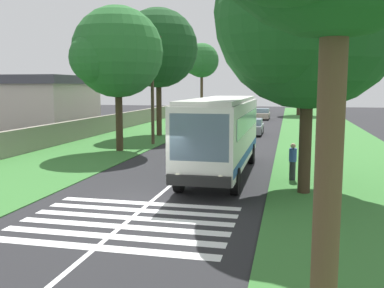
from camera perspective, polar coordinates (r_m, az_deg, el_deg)
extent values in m
plane|color=#262628|center=(16.40, -5.45, -7.60)|extent=(160.00, 160.00, 0.00)
cube|color=#387533|center=(33.07, -10.94, 0.02)|extent=(120.00, 8.00, 0.04)
cube|color=#387533|center=(30.52, 18.59, -0.86)|extent=(120.00, 8.00, 0.04)
cube|color=silver|center=(30.74, 3.22, -0.44)|extent=(110.00, 0.16, 0.01)
cube|color=silver|center=(21.06, 3.94, 1.60)|extent=(11.00, 2.50, 2.90)
cube|color=slate|center=(21.31, 4.08, 3.08)|extent=(9.68, 2.54, 0.85)
cube|color=slate|center=(15.68, 0.94, 0.85)|extent=(0.08, 2.20, 1.74)
cube|color=#1E4C9E|center=(21.19, 3.92, -1.09)|extent=(10.78, 2.53, 0.36)
cube|color=silver|center=(20.96, 3.98, 5.79)|extent=(10.56, 2.30, 0.18)
cube|color=black|center=(15.82, 0.84, -4.89)|extent=(0.16, 2.40, 0.40)
sphere|color=#F2EDCC|center=(16.03, -1.94, -4.25)|extent=(0.24, 0.24, 0.24)
sphere|color=#F2EDCC|center=(15.71, 3.77, -4.51)|extent=(0.24, 0.24, 0.24)
cylinder|color=black|center=(17.74, -1.70, -4.58)|extent=(1.10, 0.32, 1.10)
cylinder|color=black|center=(24.87, 2.51, -1.07)|extent=(1.10, 0.32, 1.10)
cylinder|color=black|center=(17.33, 5.72, -4.91)|extent=(1.10, 0.32, 1.10)
cylinder|color=black|center=(24.58, 7.80, -1.24)|extent=(1.10, 0.32, 1.10)
cube|color=silver|center=(12.21, -12.50, -13.13)|extent=(0.45, 6.80, 0.01)
cube|color=silver|center=(12.98, -10.79, -11.82)|extent=(0.45, 6.80, 0.01)
cube|color=silver|center=(13.77, -9.28, -10.65)|extent=(0.45, 6.80, 0.01)
cube|color=silver|center=(14.56, -7.95, -9.60)|extent=(0.45, 6.80, 0.01)
cube|color=silver|center=(15.37, -6.76, -8.65)|extent=(0.45, 6.80, 0.01)
cube|color=silver|center=(16.19, -5.70, -7.80)|extent=(0.45, 6.80, 0.01)
cube|color=gray|center=(39.34, 7.97, 2.02)|extent=(4.30, 1.75, 0.70)
cube|color=slate|center=(39.19, 7.98, 2.91)|extent=(2.00, 1.61, 0.55)
cylinder|color=black|center=(38.10, 6.63, 1.55)|extent=(0.64, 0.22, 0.64)
cylinder|color=black|center=(40.77, 7.03, 1.93)|extent=(0.64, 0.22, 0.64)
cylinder|color=black|center=(37.97, 8.97, 1.48)|extent=(0.64, 0.22, 0.64)
cylinder|color=black|center=(40.65, 9.22, 1.88)|extent=(0.64, 0.22, 0.64)
cube|color=#B7A893|center=(48.34, 4.58, 3.09)|extent=(4.30, 1.75, 0.70)
cube|color=slate|center=(48.20, 4.58, 3.82)|extent=(2.00, 1.61, 0.55)
cylinder|color=black|center=(47.14, 3.41, 2.73)|extent=(0.64, 0.22, 0.64)
cylinder|color=black|center=(49.80, 3.91, 2.99)|extent=(0.64, 0.22, 0.64)
cylinder|color=black|center=(46.92, 5.29, 2.69)|extent=(0.64, 0.22, 0.64)
cylinder|color=black|center=(49.59, 5.69, 2.95)|extent=(0.64, 0.22, 0.64)
cube|color=#B7A893|center=(57.76, 9.26, 3.74)|extent=(4.30, 1.75, 0.70)
cube|color=slate|center=(57.62, 9.27, 4.35)|extent=(2.00, 1.61, 0.55)
cylinder|color=black|center=(56.48, 8.38, 3.46)|extent=(0.64, 0.22, 0.64)
cylinder|color=black|center=(59.17, 8.58, 3.64)|extent=(0.64, 0.22, 0.64)
cylinder|color=black|center=(56.39, 9.97, 3.42)|extent=(0.64, 0.22, 0.64)
cylinder|color=black|center=(59.08, 10.09, 3.60)|extent=(0.64, 0.22, 0.64)
cylinder|color=#4C3826|center=(57.68, 1.28, 6.53)|extent=(0.37, 0.37, 6.41)
sphere|color=#286B2D|center=(57.77, 1.29, 10.94)|extent=(4.48, 4.48, 4.48)
sphere|color=#286B2D|center=(59.06, 1.55, 10.54)|extent=(3.02, 3.02, 3.02)
sphere|color=#286B2D|center=(56.79, 0.39, 10.66)|extent=(3.13, 3.13, 3.13)
cylinder|color=#3D2D1E|center=(29.08, -9.56, 3.87)|extent=(0.47, 0.47, 4.84)
sphere|color=#286B2D|center=(29.11, -9.74, 11.83)|extent=(5.89, 5.89, 5.89)
sphere|color=#286B2D|center=(30.72, -8.45, 10.80)|extent=(3.39, 3.39, 3.39)
sphere|color=#286B2D|center=(28.08, -12.58, 11.02)|extent=(3.25, 3.25, 3.25)
cylinder|color=#3D2D1E|center=(37.92, -4.37, 5.40)|extent=(0.47, 0.47, 5.65)
sphere|color=#19471E|center=(38.04, -4.44, 12.46)|extent=(6.75, 6.75, 6.75)
sphere|color=#19471E|center=(39.93, -3.57, 11.51)|extent=(4.77, 4.77, 4.77)
sphere|color=#19471E|center=(36.71, -6.76, 11.82)|extent=(4.54, 4.54, 4.54)
cylinder|color=brown|center=(7.18, 17.51, -2.93)|extent=(0.44, 0.44, 5.96)
cylinder|color=#3D2D1E|center=(17.77, 14.71, 1.71)|extent=(0.49, 0.49, 5.01)
sphere|color=#1E5623|center=(17.91, 15.21, 16.30)|extent=(7.38, 7.38, 7.38)
sphere|color=#1E5623|center=(20.03, 14.87, 13.75)|extent=(4.34, 4.34, 4.34)
sphere|color=#1E5623|center=(16.00, 11.33, 15.49)|extent=(4.42, 4.42, 4.42)
cylinder|color=#3D2D1E|center=(66.87, 13.83, 5.86)|extent=(0.49, 0.49, 5.01)
sphere|color=#286B2D|center=(66.89, 13.95, 9.53)|extent=(6.48, 6.48, 6.48)
sphere|color=#286B2D|center=(68.82, 13.90, 9.07)|extent=(4.06, 4.06, 4.06)
sphere|color=#286B2D|center=(65.24, 13.10, 9.18)|extent=(4.02, 4.02, 4.02)
cylinder|color=#473828|center=(32.12, -5.23, 7.44)|extent=(0.24, 0.24, 8.37)
cube|color=#3D3326|center=(32.31, -5.31, 13.81)|extent=(0.12, 1.40, 0.12)
cube|color=gray|center=(38.90, -12.64, 2.30)|extent=(70.00, 0.40, 1.58)
cube|color=beige|center=(47.15, -18.91, 4.71)|extent=(9.88, 8.06, 4.54)
cube|color=#4C4C56|center=(47.11, -19.05, 7.97)|extent=(10.48, 8.66, 0.82)
cylinder|color=#26262D|center=(20.37, 13.05, -3.43)|extent=(0.28, 0.28, 0.85)
cylinder|color=#334C99|center=(20.24, 13.12, -1.42)|extent=(0.34, 0.34, 0.60)
sphere|color=tan|center=(20.18, 13.15, -0.24)|extent=(0.24, 0.24, 0.24)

